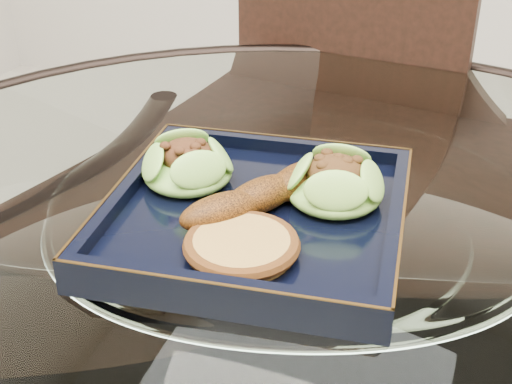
% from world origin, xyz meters
% --- Properties ---
extents(dining_table, '(1.13, 1.13, 0.77)m').
position_xyz_m(dining_table, '(-0.00, -0.00, 0.60)').
color(dining_table, white).
rests_on(dining_table, ground).
extents(dining_chair, '(0.42, 0.42, 0.90)m').
position_xyz_m(dining_chair, '(-0.10, 0.43, 0.50)').
color(dining_chair, black).
rests_on(dining_chair, ground).
extents(navy_plate, '(0.31, 0.31, 0.02)m').
position_xyz_m(navy_plate, '(-0.04, 0.01, 0.77)').
color(navy_plate, black).
rests_on(navy_plate, dining_table).
extents(lettuce_wrap_left, '(0.11, 0.11, 0.03)m').
position_xyz_m(lettuce_wrap_left, '(-0.12, 0.04, 0.80)').
color(lettuce_wrap_left, '#63A42F').
rests_on(lettuce_wrap_left, navy_plate).
extents(lettuce_wrap_right, '(0.11, 0.11, 0.03)m').
position_xyz_m(lettuce_wrap_right, '(0.02, 0.06, 0.80)').
color(lettuce_wrap_right, '#6BB033').
rests_on(lettuce_wrap_right, navy_plate).
extents(roasted_plantain, '(0.11, 0.16, 0.03)m').
position_xyz_m(roasted_plantain, '(-0.04, 0.02, 0.80)').
color(roasted_plantain, '#63310A').
rests_on(roasted_plantain, navy_plate).
extents(crumb_patty, '(0.09, 0.09, 0.02)m').
position_xyz_m(crumb_patty, '(-0.02, -0.06, 0.79)').
color(crumb_patty, gold).
rests_on(crumb_patty, navy_plate).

